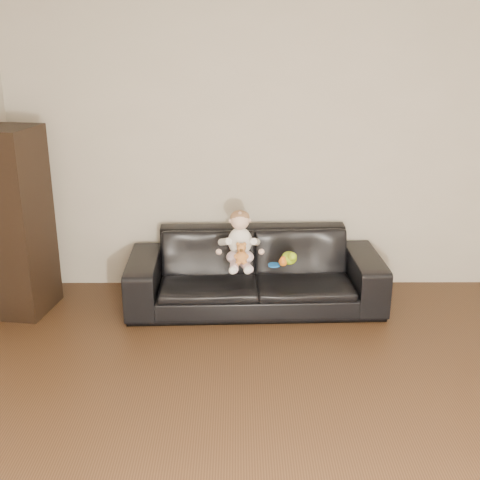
{
  "coord_description": "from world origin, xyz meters",
  "views": [
    {
      "loc": [
        -0.43,
        -2.71,
        2.29
      ],
      "look_at": [
        -0.4,
        2.14,
        0.65
      ],
      "focal_mm": 45.0,
      "sensor_mm": 36.0,
      "label": 1
    }
  ],
  "objects_px": {
    "cabinet": "(18,222)",
    "toy_green": "(289,258)",
    "teddy_bear": "(241,254)",
    "sofa": "(255,271)",
    "toy_blue_disc": "(274,265)",
    "baby": "(240,241)",
    "toy_rattle": "(283,262)"
  },
  "relations": [
    {
      "from": "toy_green",
      "to": "toy_rattle",
      "type": "relative_size",
      "value": 2.08
    },
    {
      "from": "toy_rattle",
      "to": "cabinet",
      "type": "bearing_deg",
      "value": 178.38
    },
    {
      "from": "sofa",
      "to": "teddy_bear",
      "type": "bearing_deg",
      "value": -116.7
    },
    {
      "from": "sofa",
      "to": "teddy_bear",
      "type": "height_order",
      "value": "teddy_bear"
    },
    {
      "from": "sofa",
      "to": "teddy_bear",
      "type": "distance_m",
      "value": 0.39
    },
    {
      "from": "teddy_bear",
      "to": "baby",
      "type": "bearing_deg",
      "value": 75.31
    },
    {
      "from": "sofa",
      "to": "toy_blue_disc",
      "type": "xyz_separation_m",
      "value": [
        0.16,
        -0.15,
        0.11
      ]
    },
    {
      "from": "toy_rattle",
      "to": "baby",
      "type": "bearing_deg",
      "value": 174.5
    },
    {
      "from": "toy_green",
      "to": "toy_blue_disc",
      "type": "relative_size",
      "value": 1.56
    },
    {
      "from": "baby",
      "to": "toy_blue_disc",
      "type": "relative_size",
      "value": 4.64
    },
    {
      "from": "teddy_bear",
      "to": "cabinet",
      "type": "bearing_deg",
      "value": 156.12
    },
    {
      "from": "teddy_bear",
      "to": "toy_blue_disc",
      "type": "bearing_deg",
      "value": 3.81
    },
    {
      "from": "sofa",
      "to": "cabinet",
      "type": "xyz_separation_m",
      "value": [
        -2.01,
        -0.09,
        0.48
      ]
    },
    {
      "from": "sofa",
      "to": "toy_green",
      "type": "relative_size",
      "value": 13.86
    },
    {
      "from": "sofa",
      "to": "toy_blue_disc",
      "type": "height_order",
      "value": "sofa"
    },
    {
      "from": "baby",
      "to": "teddy_bear",
      "type": "height_order",
      "value": "baby"
    },
    {
      "from": "baby",
      "to": "sofa",
      "type": "bearing_deg",
      "value": 34.96
    },
    {
      "from": "toy_rattle",
      "to": "toy_blue_disc",
      "type": "bearing_deg",
      "value": 174.88
    },
    {
      "from": "teddy_bear",
      "to": "toy_rattle",
      "type": "xyz_separation_m",
      "value": [
        0.36,
        0.11,
        -0.11
      ]
    },
    {
      "from": "toy_rattle",
      "to": "toy_blue_disc",
      "type": "height_order",
      "value": "toy_rattle"
    },
    {
      "from": "toy_rattle",
      "to": "sofa",
      "type": "bearing_deg",
      "value": 146.6
    },
    {
      "from": "baby",
      "to": "toy_rattle",
      "type": "xyz_separation_m",
      "value": [
        0.37,
        -0.04,
        -0.17
      ]
    },
    {
      "from": "sofa",
      "to": "baby",
      "type": "height_order",
      "value": "baby"
    },
    {
      "from": "toy_green",
      "to": "cabinet",
      "type": "bearing_deg",
      "value": 179.63
    },
    {
      "from": "sofa",
      "to": "cabinet",
      "type": "height_order",
      "value": "cabinet"
    },
    {
      "from": "baby",
      "to": "teddy_bear",
      "type": "distance_m",
      "value": 0.16
    },
    {
      "from": "teddy_bear",
      "to": "toy_green",
      "type": "distance_m",
      "value": 0.45
    },
    {
      "from": "baby",
      "to": "teddy_bear",
      "type": "bearing_deg",
      "value": -93.39
    },
    {
      "from": "sofa",
      "to": "toy_rattle",
      "type": "distance_m",
      "value": 0.32
    },
    {
      "from": "cabinet",
      "to": "toy_green",
      "type": "distance_m",
      "value": 2.32
    },
    {
      "from": "sofa",
      "to": "toy_green",
      "type": "distance_m",
      "value": 0.35
    },
    {
      "from": "toy_green",
      "to": "toy_blue_disc",
      "type": "xyz_separation_m",
      "value": [
        -0.13,
        -0.04,
        -0.05
      ]
    }
  ]
}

